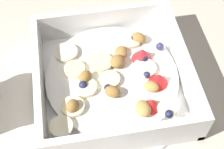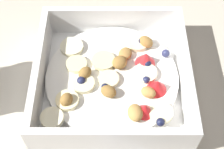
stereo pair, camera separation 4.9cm
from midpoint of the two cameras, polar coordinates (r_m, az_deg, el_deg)
The scene contains 2 objects.
ground_plane at distance 0.53m, azimuth 3.93°, elevation -0.42°, with size 2.40×2.40×0.00m, color beige.
fruit_bowl at distance 0.50m, azimuth 2.97°, elevation -0.95°, with size 0.22×0.22×0.06m.
Camera 2 is at (-0.30, 0.01, 0.43)m, focal length 53.01 mm.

